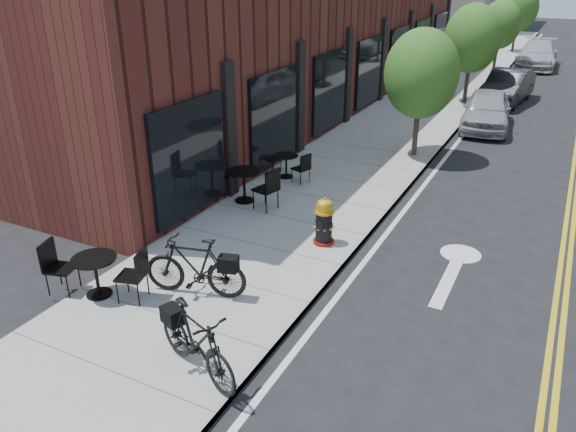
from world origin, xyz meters
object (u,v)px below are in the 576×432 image
Objects in this scene: bistro_set_b at (244,181)px; bistro_set_c at (286,163)px; fire_hydrant at (324,222)px; parked_car_b at (507,87)px; bistro_set_a at (96,271)px; parked_car_c at (537,55)px; bicycle_right at (196,342)px; parked_car_a at (487,110)px; bicycle_left at (195,267)px.

bistro_set_c is (0.16, 2.00, -0.11)m from bistro_set_b.
parked_car_b is (1.63, 15.89, 0.07)m from fire_hydrant.
bistro_set_a is 29.77m from parked_car_c.
parked_car_c is at bearing 17.54° from bicycle_right.
parked_car_a is (4.05, 8.10, 0.15)m from bistro_set_c.
fire_hydrant is 0.25× the size of parked_car_b.
bistro_set_c is at bearing 143.93° from fire_hydrant.
bistro_set_b is 2.01m from bistro_set_c.
bicycle_right is 3.00m from bistro_set_a.
parked_car_a is (4.21, 10.10, 0.04)m from bistro_set_b.
fire_hydrant is 0.21× the size of parked_car_c.
bicycle_right is 20.63m from parked_car_b.
parked_car_c reaches higher than parked_car_b.
parked_car_b is at bearing -93.56° from parked_car_c.
parked_car_c reaches higher than parked_car_a.
parked_car_b is at bearing 82.21° from parked_car_a.
parked_car_a is (4.33, 15.04, 0.07)m from bistro_set_a.
parked_car_a is 0.80× the size of parked_car_c.
parked_car_a is at bearing 154.70° from bicycle_left.
parked_car_c reaches higher than bistro_set_c.
parked_car_a is at bearing -93.37° from parked_car_c.
bistro_set_c is 13.36m from parked_car_b.
bistro_set_c is at bearing -122.83° from parked_car_a.
bicycle_left reaches higher than fire_hydrant.
bicycle_left is 1.20× the size of bistro_set_c.
parked_car_a is at bearing 58.25° from bistro_set_a.
parked_car_b is at bearing 91.77° from bistro_set_c.
parked_car_b is at bearing 87.27° from bistro_set_b.
parked_car_c reaches higher than bistro_set_a.
parked_car_c is (4.53, 22.44, 0.19)m from bistro_set_c.
fire_hydrant is 11.40m from parked_car_a.
parked_car_b is (2.88, 18.80, -0.00)m from bicycle_left.
bistro_set_a is 0.94× the size of bistro_set_b.
parked_car_b is at bearing 16.78° from bicycle_right.
fire_hydrant is 0.56× the size of bicycle_right.
bistro_set_b is (-2.69, 1.20, 0.04)m from fire_hydrant.
bistro_set_a is 20.13m from parked_car_b.
parked_car_a is at bearing 97.89° from fire_hydrant.
bistro_set_c is at bearing 99.21° from bistro_set_b.
parked_car_b is 9.76m from parked_car_c.
fire_hydrant is 0.55× the size of bicycle_left.
bistro_set_b is 0.50× the size of parked_car_a.
bicycle_left reaches higher than bistro_set_b.
parked_car_b reaches higher than bicycle_left.
parked_car_b is (0.12, 4.59, -0.00)m from parked_car_a.
parked_car_b is (1.60, 20.57, 0.00)m from bicycle_right.
bicycle_right is 0.37× the size of parked_car_c.
bicycle_left is at bearing -92.11° from parked_car_b.
bistro_set_b is at bearing -102.31° from parked_car_c.
parked_car_a reaches higher than parked_car_b.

